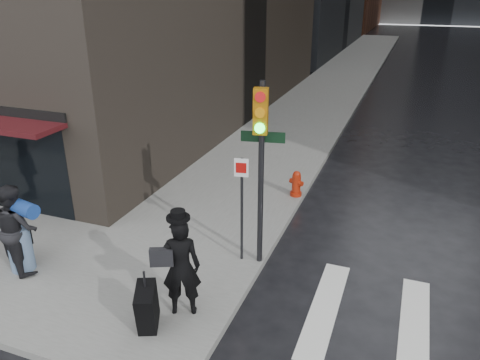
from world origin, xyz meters
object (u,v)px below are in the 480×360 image
at_px(man_overcoat, 174,274).
at_px(man_jeans, 16,228).
at_px(traffic_light, 259,152).
at_px(fire_hydrant, 296,185).

relative_size(man_overcoat, man_jeans, 1.10).
height_order(traffic_light, fire_hydrant, traffic_light).
bearing_deg(traffic_light, man_jeans, -167.34).
bearing_deg(traffic_light, fire_hydrant, 80.73).
bearing_deg(traffic_light, man_overcoat, -121.42).
xyz_separation_m(man_jeans, traffic_light, (4.48, 1.92, 1.54)).
relative_size(man_overcoat, traffic_light, 0.54).
height_order(man_overcoat, traffic_light, traffic_light).
distance_m(man_jeans, fire_hydrant, 7.11).
height_order(man_jeans, traffic_light, traffic_light).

